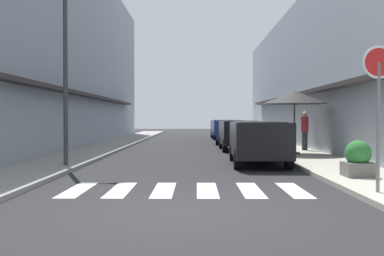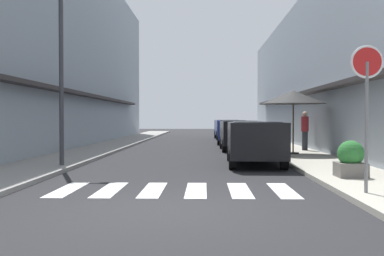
# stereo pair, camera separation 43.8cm
# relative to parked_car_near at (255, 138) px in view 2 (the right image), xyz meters

# --- Properties ---
(ground_plane) EXTENTS (89.70, 89.70, 0.00)m
(ground_plane) POSITION_rel_parked_car_near_xyz_m (-2.35, 8.60, -0.92)
(ground_plane) COLOR #232326
(sidewalk_left) EXTENTS (2.34, 57.08, 0.12)m
(sidewalk_left) POSITION_rel_parked_car_near_xyz_m (-6.93, 8.60, -0.86)
(sidewalk_left) COLOR gray
(sidewalk_left) RESTS_ON ground_plane
(sidewalk_right) EXTENTS (2.34, 57.08, 0.12)m
(sidewalk_right) POSITION_rel_parked_car_near_xyz_m (2.22, 8.60, -0.86)
(sidewalk_right) COLOR #ADA899
(sidewalk_right) RESTS_ON ground_plane
(building_row_left) EXTENTS (5.50, 38.70, 11.02)m
(building_row_left) POSITION_rel_parked_car_near_xyz_m (-10.60, 9.64, 4.59)
(building_row_left) COLOR #939EA8
(building_row_left) RESTS_ON ground_plane
(building_row_right) EXTENTS (5.50, 38.70, 8.05)m
(building_row_right) POSITION_rel_parked_car_near_xyz_m (5.89, 9.64, 3.10)
(building_row_right) COLOR #939EA8
(building_row_right) RESTS_ON ground_plane
(crosswalk) EXTENTS (5.20, 2.20, 0.01)m
(crosswalk) POSITION_rel_parked_car_near_xyz_m (-2.35, -5.58, -0.92)
(crosswalk) COLOR silver
(crosswalk) RESTS_ON ground_plane
(parked_car_near) EXTENTS (1.92, 4.50, 1.47)m
(parked_car_near) POSITION_rel_parked_car_near_xyz_m (0.00, 0.00, 0.00)
(parked_car_near) COLOR black
(parked_car_near) RESTS_ON ground_plane
(parked_car_mid) EXTENTS (1.84, 3.92, 1.47)m
(parked_car_mid) POSITION_rel_parked_car_near_xyz_m (0.00, 6.97, -0.00)
(parked_car_mid) COLOR black
(parked_car_mid) RESTS_ON ground_plane
(parked_car_far) EXTENTS (1.94, 4.02, 1.47)m
(parked_car_far) POSITION_rel_parked_car_near_xyz_m (0.00, 12.61, -0.00)
(parked_car_far) COLOR navy
(parked_car_far) RESTS_ON ground_plane
(parked_car_distant) EXTENTS (1.91, 4.27, 1.47)m
(parked_car_distant) POSITION_rel_parked_car_near_xyz_m (0.00, 19.31, -0.00)
(parked_car_distant) COLOR navy
(parked_car_distant) RESTS_ON ground_plane
(round_street_sign) EXTENTS (0.65, 0.07, 2.89)m
(round_street_sign) POSITION_rel_parked_car_near_xyz_m (1.48, -6.52, 1.41)
(round_street_sign) COLOR slate
(round_street_sign) RESTS_ON sidewalk_right
(street_lamp) EXTENTS (1.19, 0.28, 5.95)m
(street_lamp) POSITION_rel_parked_car_near_xyz_m (-6.00, -1.39, 2.79)
(street_lamp) COLOR #38383D
(street_lamp) RESTS_ON sidewalk_left
(cafe_umbrella) EXTENTS (2.65, 2.65, 2.61)m
(cafe_umbrella) POSITION_rel_parked_car_near_xyz_m (1.94, 3.36, 1.52)
(cafe_umbrella) COLOR #262626
(cafe_umbrella) RESTS_ON sidewalk_right
(planter_corner) EXTENTS (0.70, 0.70, 0.91)m
(planter_corner) POSITION_rel_parked_car_near_xyz_m (1.95, -4.08, -0.37)
(planter_corner) COLOR slate
(planter_corner) RESTS_ON sidewalk_right
(pedestrian_walking_near) EXTENTS (0.34, 0.34, 1.78)m
(pedestrian_walking_near) POSITION_rel_parked_car_near_xyz_m (2.89, 5.56, 0.14)
(pedestrian_walking_near) COLOR #282B33
(pedestrian_walking_near) RESTS_ON sidewalk_right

